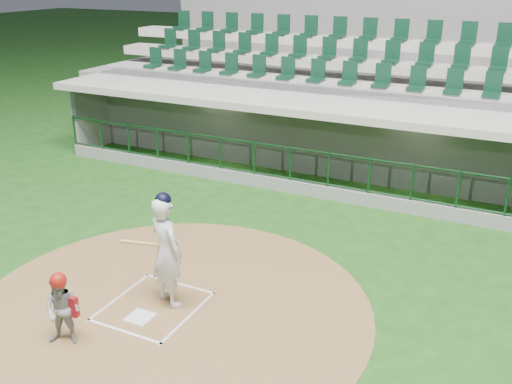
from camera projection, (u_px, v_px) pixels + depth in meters
ground at (163, 299)px, 10.48m from camera, size 120.00×120.00×0.00m
dirt_circle at (171, 308)px, 10.19m from camera, size 7.20×7.20×0.01m
home_plate at (140, 317)px, 9.89m from camera, size 0.43×0.43×0.02m
batter_box_chalk at (154, 306)px, 10.23m from camera, size 1.55×1.80×0.01m
dugout_structure at (318, 141)px, 16.60m from camera, size 16.40×3.70×3.00m
seating_deck at (348, 104)px, 19.06m from camera, size 17.00×6.72×5.15m
batter at (166, 250)px, 9.97m from camera, size 0.98×1.02×2.14m
catcher at (63, 309)px, 9.03m from camera, size 0.70×0.62×1.28m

